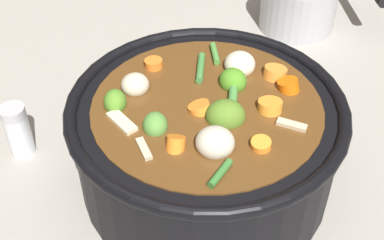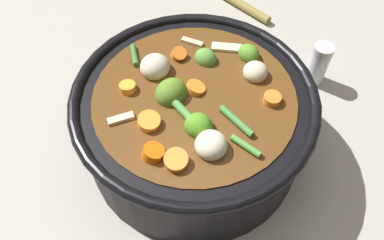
% 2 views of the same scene
% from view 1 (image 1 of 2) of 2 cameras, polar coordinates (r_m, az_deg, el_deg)
% --- Properties ---
extents(ground_plane, '(1.10, 1.10, 0.00)m').
position_cam_1_polar(ground_plane, '(0.68, 1.43, -6.15)').
color(ground_plane, '#9E998E').
extents(cooking_pot, '(0.32, 0.32, 0.14)m').
position_cam_1_polar(cooking_pot, '(0.63, 1.53, -2.10)').
color(cooking_pot, black).
rests_on(cooking_pot, ground_plane).
extents(salt_shaker, '(0.03, 0.03, 0.08)m').
position_cam_1_polar(salt_shaker, '(0.72, -18.27, -1.07)').
color(salt_shaker, silver).
rests_on(salt_shaker, ground_plane).
extents(small_saucepan, '(0.20, 0.13, 0.09)m').
position_cam_1_polar(small_saucepan, '(0.96, 11.59, 12.13)').
color(small_saucepan, '#ADADB2').
rests_on(small_saucepan, ground_plane).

